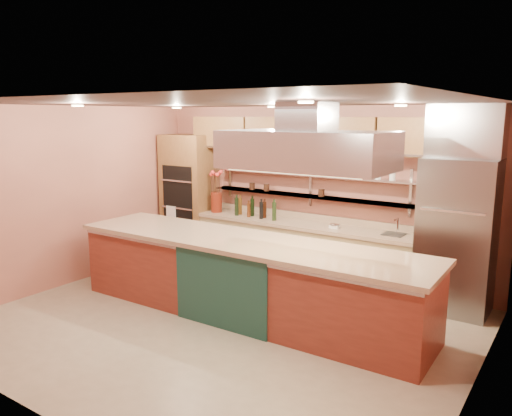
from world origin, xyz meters
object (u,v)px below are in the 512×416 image
Objects in this scene: green_canister at (273,166)px; kitchen_scale at (335,225)px; island at (245,277)px; copper_kettle at (260,166)px; refrigerator at (457,236)px; flower_vase at (217,202)px.

kitchen_scale is at bearing -9.84° from green_canister.
copper_kettle is at bearing 117.74° from island.
island reaches higher than kitchen_scale.
copper_kettle is at bearing 176.06° from refrigerator.
copper_kettle is at bearing 15.64° from flower_vase.
island is 27.45× the size of copper_kettle.
kitchen_scale is at bearing 73.57° from island.
flower_vase is at bearing 179.86° from refrigerator.
green_canister reaches higher than flower_vase.
green_canister is (-0.78, 1.95, 1.29)m from island.
island is at bearing -93.16° from kitchen_scale.
green_canister is (-3.07, 0.23, 0.76)m from refrigerator.
copper_kettle is (-1.06, 1.95, 1.27)m from island.
green_canister is at bearing 11.71° from flower_vase.
copper_kettle is 0.28m from green_canister.
refrigerator is at bearing 36.31° from island.
green_canister is at bearing 111.12° from island.
refrigerator is at bearing -4.29° from green_canister.
kitchen_scale is at bearing 0.00° from flower_vase.
refrigerator is at bearing -3.94° from copper_kettle.
refrigerator reaches higher than flower_vase.
kitchen_scale is 1.53m from green_canister.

